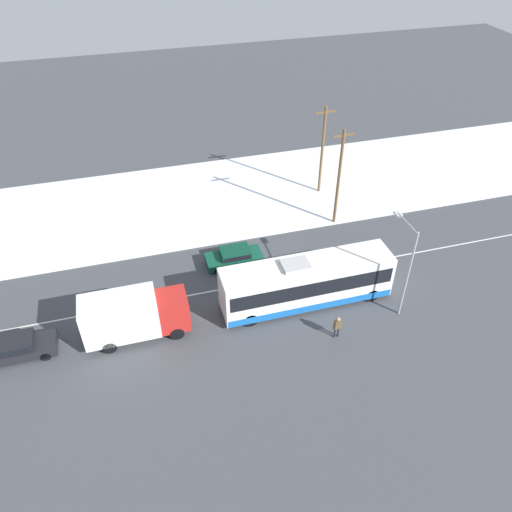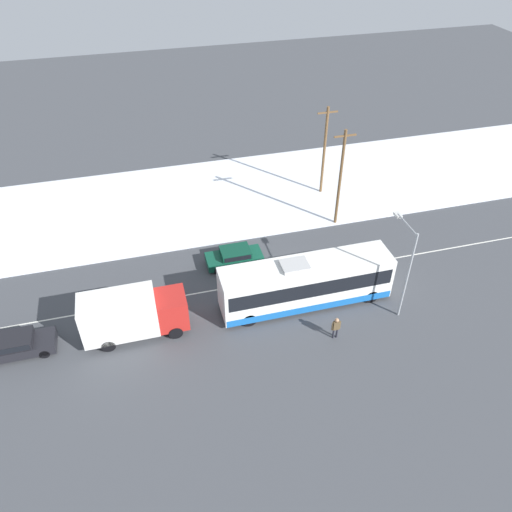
# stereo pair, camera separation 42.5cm
# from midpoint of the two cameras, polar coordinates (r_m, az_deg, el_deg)

# --- Properties ---
(ground_plane) EXTENTS (120.00, 120.00, 0.00)m
(ground_plane) POSITION_cam_midpoint_polar(r_m,az_deg,el_deg) (36.95, 4.14, -2.40)
(ground_plane) COLOR #424449
(snow_lot) EXTENTS (80.00, 13.83, 0.12)m
(snow_lot) POSITION_cam_midpoint_polar(r_m,az_deg,el_deg) (46.45, -0.63, 7.22)
(snow_lot) COLOR silver
(snow_lot) RESTS_ON ground_plane
(lane_marking_center) EXTENTS (60.00, 0.12, 0.00)m
(lane_marking_center) POSITION_cam_midpoint_polar(r_m,az_deg,el_deg) (36.95, 4.14, -2.40)
(lane_marking_center) COLOR silver
(lane_marking_center) RESTS_ON ground_plane
(city_bus) EXTENTS (11.71, 2.57, 3.61)m
(city_bus) POSITION_cam_midpoint_polar(r_m,az_deg,el_deg) (33.87, 6.08, -3.09)
(city_bus) COLOR white
(city_bus) RESTS_ON ground_plane
(box_truck) EXTENTS (6.56, 2.30, 3.29)m
(box_truck) POSITION_cam_midpoint_polar(r_m,az_deg,el_deg) (32.40, -13.65, -6.44)
(box_truck) COLOR silver
(box_truck) RESTS_ON ground_plane
(sedan_car) EXTENTS (4.24, 1.80, 1.32)m
(sedan_car) POSITION_cam_midpoint_polar(r_m,az_deg,el_deg) (37.62, -2.13, -0.00)
(sedan_car) COLOR #0F4733
(sedan_car) RESTS_ON ground_plane
(parked_car_near_truck) EXTENTS (4.68, 1.80, 1.39)m
(parked_car_near_truck) POSITION_cam_midpoint_polar(r_m,az_deg,el_deg) (34.39, -25.54, -9.13)
(parked_car_near_truck) COLOR black
(parked_car_near_truck) RESTS_ON ground_plane
(pedestrian_at_stop) EXTENTS (0.61, 0.27, 1.71)m
(pedestrian_at_stop) POSITION_cam_midpoint_polar(r_m,az_deg,el_deg) (32.23, 9.51, -7.90)
(pedestrian_at_stop) COLOR #23232D
(pedestrian_at_stop) RESTS_ON ground_plane
(streetlamp) EXTENTS (0.36, 2.80, 6.75)m
(streetlamp) POSITION_cam_midpoint_polar(r_m,az_deg,el_deg) (32.96, 17.08, -0.38)
(streetlamp) COLOR #9EA3A8
(streetlamp) RESTS_ON ground_plane
(utility_pole_roadside) EXTENTS (1.80, 0.24, 8.45)m
(utility_pole_roadside) POSITION_cam_midpoint_polar(r_m,az_deg,el_deg) (40.66, 9.91, 8.84)
(utility_pole_roadside) COLOR brown
(utility_pole_roadside) RESTS_ON ground_plane
(utility_pole_snowlot) EXTENTS (1.80, 0.24, 8.20)m
(utility_pole_snowlot) POSITION_cam_midpoint_polar(r_m,az_deg,el_deg) (45.04, 8.09, 11.91)
(utility_pole_snowlot) COLOR brown
(utility_pole_snowlot) RESTS_ON ground_plane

